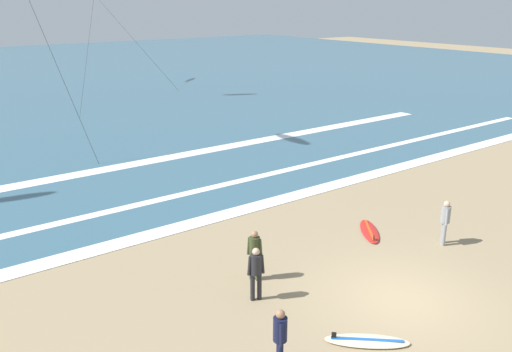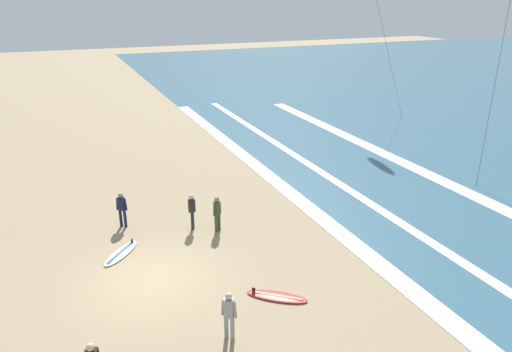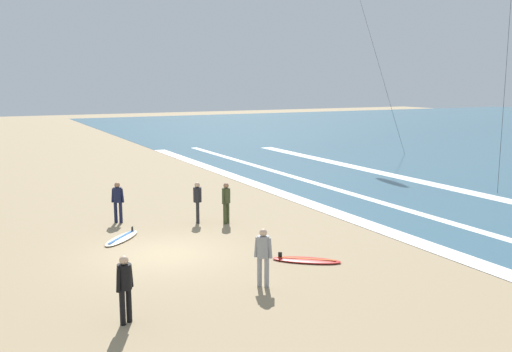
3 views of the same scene
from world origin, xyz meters
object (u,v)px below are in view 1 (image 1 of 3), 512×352
at_px(surfer_background_far, 445,219).
at_px(surfboard_left_pile, 369,231).
at_px(surfboard_foreground_flat, 367,341).
at_px(surfer_left_far, 256,269).
at_px(surfer_foreground_main, 255,251).
at_px(surfer_right_near, 280,335).

bearing_deg(surfer_background_far, surfboard_left_pile, 120.77).
bearing_deg(surfboard_foreground_flat, surfboard_left_pile, 41.71).
distance_m(surfer_background_far, surfboard_foreground_flat, 6.76).
height_order(surfboard_left_pile, surfboard_foreground_flat, same).
xyz_separation_m(surfer_left_far, surfboard_foreground_flat, (1.03, -3.23, -0.91)).
height_order(surfer_background_far, surfboard_foreground_flat, surfer_background_far).
relative_size(surfer_left_far, surfer_foreground_main, 1.00).
bearing_deg(surfboard_foreground_flat, surfer_left_far, 107.76).
xyz_separation_m(surfer_right_near, surfer_foreground_main, (2.00, 3.70, 0.00)).
bearing_deg(surfboard_left_pile, surfer_left_far, -168.51).
height_order(surfer_left_far, surfer_foreground_main, same).
relative_size(surfer_right_near, surfer_foreground_main, 1.00).
height_order(surfer_left_far, surfboard_foreground_flat, surfer_left_far).
distance_m(surfer_left_far, surfboard_left_pile, 6.22).
height_order(surfer_background_far, surfer_foreground_main, same).
height_order(surfer_right_near, surfboard_left_pile, surfer_right_near).
relative_size(surfer_left_far, surfboard_foreground_flat, 0.81).
distance_m(surfboard_left_pile, surfboard_foreground_flat, 6.70).
xyz_separation_m(surfer_left_far, surfboard_left_pile, (6.03, 1.23, -0.91)).
relative_size(surfer_right_near, surfer_background_far, 1.00).
bearing_deg(surfer_left_far, surfboard_left_pile, 11.49).
bearing_deg(surfer_right_near, surfboard_foreground_flat, -10.86).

